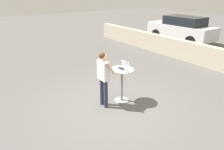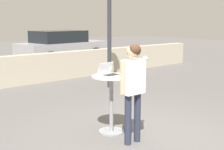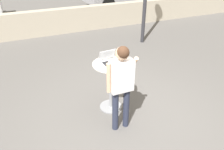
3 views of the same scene
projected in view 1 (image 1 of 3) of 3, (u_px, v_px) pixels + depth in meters
ground_plane at (113, 107)px, 6.36m from camera, size 50.00×50.00×0.00m
pavement_kerb at (218, 59)px, 9.11m from camera, size 16.81×0.35×0.92m
cafe_table at (122, 81)px, 6.46m from camera, size 0.69×0.69×1.03m
laptop at (123, 67)px, 6.33m from camera, size 0.36×0.33×0.22m
coffee_mug at (126, 70)px, 6.09m from camera, size 0.12×0.08×0.11m
standing_person at (104, 73)px, 6.04m from camera, size 0.52×0.36×1.63m
parked_car_further_down at (182, 29)px, 13.88m from camera, size 4.34×1.83×1.61m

